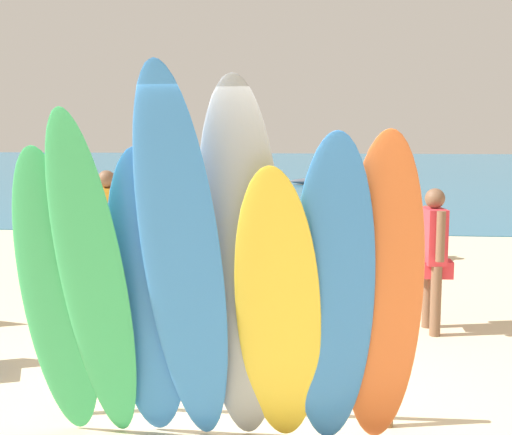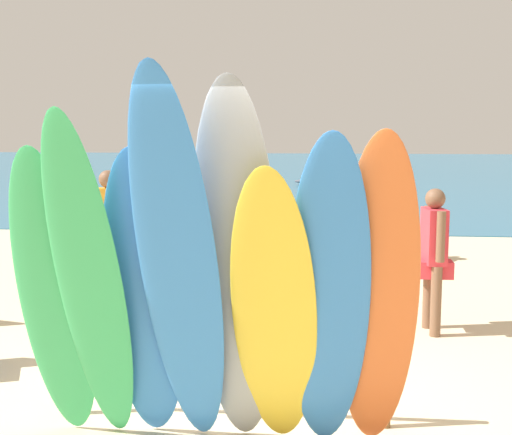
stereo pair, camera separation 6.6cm
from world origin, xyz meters
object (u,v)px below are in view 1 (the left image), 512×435
surfboard_grey_4 (241,273)px  beachgoer_near_rack (376,207)px  surfboard_yellow_5 (278,314)px  surfboard_green_0 (58,299)px  surfboard_blue_3 (184,272)px  surfboard_blue_6 (332,300)px  beachgoer_midbeach (108,225)px  beachgoer_by_water (433,250)px  surfboard_orange_7 (382,298)px  surfboard_blue_2 (148,300)px  surfboard_rack (227,347)px  surfboard_green_1 (94,287)px  distant_boat (343,181)px

surfboard_grey_4 → beachgoer_near_rack: size_ratio=1.70×
surfboard_yellow_5 → beachgoer_near_rack: 7.27m
surfboard_green_0 → surfboard_blue_3: 0.98m
surfboard_blue_6 → beachgoer_midbeach: bearing=121.4°
surfboard_blue_3 → beachgoer_by_water: 3.93m
surfboard_orange_7 → beachgoer_near_rack: bearing=85.7°
surfboard_blue_2 → surfboard_blue_3: bearing=-40.9°
surfboard_yellow_5 → beachgoer_near_rack: bearing=85.2°
surfboard_rack → surfboard_green_1: bearing=-139.8°
surfboard_yellow_5 → beachgoer_midbeach: size_ratio=1.29×
beachgoer_midbeach → surfboard_rack: bearing=-72.3°
surfboard_green_1 → surfboard_yellow_5: (1.23, 0.07, -0.17)m
surfboard_orange_7 → beachgoer_by_water: 3.19m
surfboard_green_0 → surfboard_blue_3: (0.92, -0.19, 0.25)m
surfboard_grey_4 → beachgoer_midbeach: (-2.24, 4.31, -0.33)m
surfboard_green_1 → beachgoer_near_rack: (2.43, 7.24, -0.29)m
surfboard_grey_4 → beachgoer_by_water: surfboard_grey_4 is taller
beachgoer_near_rack → surfboard_grey_4: bearing=16.1°
surfboard_yellow_5 → beachgoer_midbeach: (-2.49, 4.31, -0.05)m
surfboard_yellow_5 → beachgoer_midbeach: 4.98m
surfboard_yellow_5 → beachgoer_near_rack: (1.20, 7.16, -0.12)m
surfboard_yellow_5 → surfboard_green_1: bearing=-171.8°
surfboard_blue_6 → surfboard_green_0: bearing=176.5°
beachgoer_by_water → surfboard_orange_7: bearing=-21.9°
surfboard_rack → surfboard_blue_6: size_ratio=1.10×
surfboard_grey_4 → distant_boat: size_ratio=0.67×
surfboard_grey_4 → surfboard_yellow_5: size_ratio=1.24×
surfboard_yellow_5 → surfboard_blue_3: bearing=-161.5°
surfboard_rack → surfboard_green_0: bearing=-153.2°
surfboard_green_1 → surfboard_grey_4: bearing=10.0°
surfboard_blue_3 → beachgoer_midbeach: bearing=118.9°
surfboard_grey_4 → beachgoer_by_water: (1.76, 3.13, -0.38)m
surfboard_blue_3 → surfboard_grey_4: size_ratio=1.05×
surfboard_green_0 → distant_boat: (2.64, 21.79, -0.94)m
surfboard_grey_4 → beachgoer_midbeach: size_ratio=1.59×
surfboard_grey_4 → beachgoer_near_rack: 7.31m
surfboard_rack → beachgoer_by_water: beachgoer_by_water is taller
beachgoer_midbeach → surfboard_orange_7: bearing=-64.7°
surfboard_green_0 → surfboard_green_1: size_ratio=0.88×
surfboard_blue_3 → surfboard_blue_6: 0.99m
surfboard_green_1 → surfboard_yellow_5: 1.24m
beachgoer_midbeach → distant_boat: size_ratio=0.42×
surfboard_blue_2 → beachgoer_midbeach: surfboard_blue_2 is taller
surfboard_blue_3 → beachgoer_near_rack: bearing=82.1°
surfboard_yellow_5 → beachgoer_by_water: bearing=69.1°
surfboard_green_1 → surfboard_blue_2: surfboard_green_1 is taller
beachgoer_near_rack → beachgoer_midbeach: 4.67m
surfboard_green_0 → distant_boat: surfboard_green_0 is taller
surfboard_green_1 → beachgoer_by_water: surfboard_green_1 is taller
surfboard_green_0 → surfboard_yellow_5: (1.53, -0.04, -0.06)m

